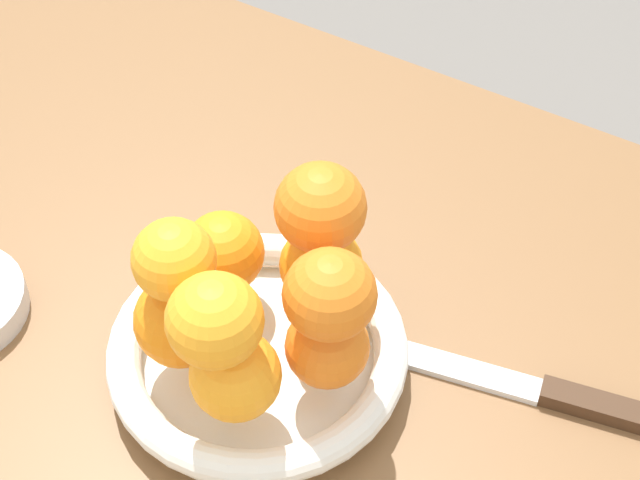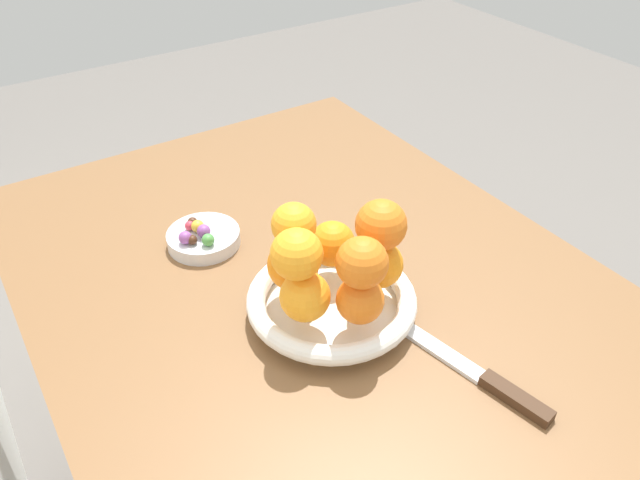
% 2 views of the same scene
% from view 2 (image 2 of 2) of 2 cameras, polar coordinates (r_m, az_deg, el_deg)
% --- Properties ---
extents(dining_table, '(1.10, 0.76, 0.74)m').
position_cam_2_polar(dining_table, '(0.94, 0.61, -8.86)').
color(dining_table, brown).
rests_on(dining_table, ground_plane).
extents(fruit_bowl, '(0.23, 0.23, 0.04)m').
position_cam_2_polar(fruit_bowl, '(0.83, 1.06, -5.71)').
color(fruit_bowl, white).
rests_on(fruit_bowl, dining_table).
extents(candy_dish, '(0.11, 0.11, 0.02)m').
position_cam_2_polar(candy_dish, '(0.98, -10.59, 0.17)').
color(candy_dish, silver).
rests_on(candy_dish, dining_table).
extents(orange_0, '(0.06, 0.06, 0.06)m').
position_cam_2_polar(orange_0, '(0.82, 5.44, -2.22)').
color(orange_0, orange).
rests_on(orange_0, fruit_bowl).
extents(orange_1, '(0.06, 0.06, 0.06)m').
position_cam_2_polar(orange_1, '(0.85, 1.13, -0.34)').
color(orange_1, orange).
rests_on(orange_1, fruit_bowl).
extents(orange_2, '(0.07, 0.07, 0.07)m').
position_cam_2_polar(orange_2, '(0.81, -2.65, -2.10)').
color(orange_2, orange).
rests_on(orange_2, fruit_bowl).
extents(orange_3, '(0.06, 0.06, 0.06)m').
position_cam_2_polar(orange_3, '(0.77, -1.38, -5.17)').
color(orange_3, orange).
rests_on(orange_3, fruit_bowl).
extents(orange_4, '(0.06, 0.06, 0.06)m').
position_cam_2_polar(orange_4, '(0.77, 3.69, -5.50)').
color(orange_4, orange).
rests_on(orange_4, fruit_bowl).
extents(orange_5, '(0.06, 0.06, 0.06)m').
position_cam_2_polar(orange_5, '(0.73, -2.15, -1.31)').
color(orange_5, orange).
rests_on(orange_5, orange_3).
extents(orange_6, '(0.06, 0.06, 0.06)m').
position_cam_2_polar(orange_6, '(0.72, 3.86, -2.08)').
color(orange_6, orange).
rests_on(orange_6, orange_4).
extents(orange_7, '(0.07, 0.07, 0.07)m').
position_cam_2_polar(orange_7, '(0.78, 5.61, 1.38)').
color(orange_7, orange).
rests_on(orange_7, orange_0).
extents(orange_8, '(0.06, 0.06, 0.06)m').
position_cam_2_polar(orange_8, '(0.78, -2.60, 1.57)').
color(orange_8, orange).
rests_on(orange_8, orange_2).
extents(candy_ball_0, '(0.02, 0.02, 0.02)m').
position_cam_2_polar(candy_ball_0, '(0.96, -10.58, 0.81)').
color(candy_ball_0, '#8C4C99').
rests_on(candy_ball_0, candy_dish).
extents(candy_ball_1, '(0.02, 0.02, 0.02)m').
position_cam_2_polar(candy_ball_1, '(0.98, -11.58, 1.61)').
color(candy_ball_1, '#472819').
rests_on(candy_ball_1, candy_dish).
extents(candy_ball_2, '(0.02, 0.02, 0.02)m').
position_cam_2_polar(candy_ball_2, '(0.97, -11.12, 1.25)').
color(candy_ball_2, gold).
rests_on(candy_ball_2, candy_dish).
extents(candy_ball_3, '(0.02, 0.02, 0.02)m').
position_cam_2_polar(candy_ball_3, '(0.98, -11.83, 1.29)').
color(candy_ball_3, '#C6384C').
rests_on(candy_ball_3, candy_dish).
extents(candy_ball_4, '(0.02, 0.02, 0.02)m').
position_cam_2_polar(candy_ball_4, '(0.94, -10.20, 0.01)').
color(candy_ball_4, '#4C9947').
rests_on(candy_ball_4, candy_dish).
extents(candy_ball_5, '(0.02, 0.02, 0.02)m').
position_cam_2_polar(candy_ball_5, '(0.95, -12.22, 0.21)').
color(candy_ball_5, '#8C4C99').
rests_on(candy_ball_5, candy_dish).
extents(candy_ball_6, '(0.02, 0.02, 0.02)m').
position_cam_2_polar(candy_ball_6, '(0.95, -11.59, 0.01)').
color(candy_ball_6, '#472819').
rests_on(candy_ball_6, candy_dish).
extents(knife, '(0.26, 0.07, 0.01)m').
position_cam_2_polar(knife, '(0.79, 13.68, -11.47)').
color(knife, '#3F2819').
rests_on(knife, dining_table).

